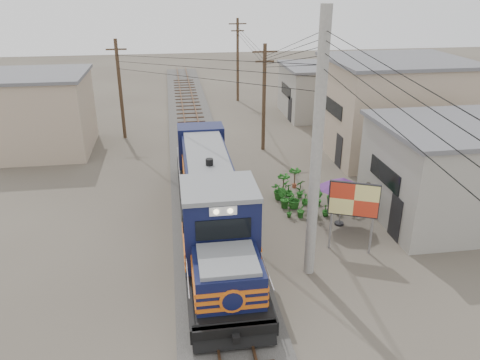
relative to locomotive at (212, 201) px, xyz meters
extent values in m
plane|color=#473F35|center=(0.00, -3.07, -1.65)|extent=(120.00, 120.00, 0.00)
cube|color=#595651|center=(0.00, 6.93, -1.57)|extent=(3.60, 70.00, 0.16)
cube|color=#51331E|center=(-0.54, 6.93, -1.39)|extent=(0.08, 70.00, 0.12)
cube|color=#51331E|center=(0.54, 6.93, -1.39)|extent=(0.08, 70.00, 0.12)
cube|color=black|center=(0.00, 0.05, -0.91)|extent=(2.74, 15.10, 0.52)
cube|color=black|center=(0.00, -4.67, -1.19)|extent=(2.08, 3.02, 0.61)
cube|color=black|center=(0.00, 4.77, -1.19)|extent=(2.08, 3.02, 0.61)
cube|color=#0F1439|center=(0.00, -5.80, -0.11)|extent=(2.24, 2.27, 1.42)
cube|color=#0F1439|center=(0.00, -3.44, 0.65)|extent=(2.68, 2.45, 2.93)
cube|color=slate|center=(0.00, -3.44, 2.16)|extent=(2.74, 2.58, 0.17)
cube|color=black|center=(0.00, -4.68, 1.17)|extent=(1.92, 0.06, 0.76)
cube|color=white|center=(0.00, -4.69, 1.88)|extent=(0.94, 0.06, 0.33)
cube|color=#0F1439|center=(0.00, 2.41, 0.27)|extent=(2.14, 9.25, 2.17)
cube|color=slate|center=(0.00, 2.41, 1.41)|extent=(1.92, 9.25, 0.17)
cube|color=orange|center=(0.00, 0.05, -0.39)|extent=(2.78, 15.10, 0.13)
cube|color=orange|center=(0.00, 0.05, -0.11)|extent=(2.78, 15.10, 0.13)
cube|color=orange|center=(0.00, 0.05, 0.18)|extent=(2.78, 15.10, 0.13)
cylinder|color=#9E9B93|center=(3.50, -3.57, 3.35)|extent=(0.40, 0.40, 10.00)
cylinder|color=#4C3826|center=(4.50, 10.93, 1.85)|extent=(0.24, 0.24, 7.00)
cube|color=#4C3826|center=(4.50, 10.93, 4.85)|extent=(1.60, 0.10, 0.10)
cube|color=#4C3826|center=(4.50, 10.93, 4.25)|extent=(1.20, 0.10, 0.10)
cylinder|color=#4C3826|center=(4.80, 24.93, 2.10)|extent=(0.24, 0.24, 7.50)
cube|color=#4C3826|center=(4.80, 24.93, 5.35)|extent=(1.60, 0.10, 0.10)
cube|color=#4C3826|center=(4.80, 24.93, 4.75)|extent=(1.20, 0.10, 0.10)
cylinder|color=#4C3826|center=(-5.00, 14.93, 1.85)|extent=(0.24, 0.24, 7.00)
cube|color=#4C3826|center=(-5.00, 14.93, 4.85)|extent=(1.60, 0.10, 0.10)
cube|color=#4C3826|center=(-5.00, 14.93, 4.25)|extent=(1.20, 0.10, 0.10)
cube|color=gray|center=(11.50, -0.07, 0.60)|extent=(7.00, 6.00, 4.50)
cube|color=slate|center=(11.50, -0.07, 2.95)|extent=(7.35, 6.30, 0.20)
cube|color=black|center=(7.98, -0.07, 0.82)|extent=(0.05, 3.00, 0.90)
cube|color=tan|center=(12.50, 8.93, 1.35)|extent=(8.00, 7.00, 6.00)
cube|color=slate|center=(12.50, 8.93, 4.45)|extent=(8.40, 7.35, 0.20)
cube|color=black|center=(8.48, 8.93, 1.65)|extent=(0.05, 3.50, 0.90)
cube|color=gray|center=(11.00, 18.93, 0.35)|extent=(6.00, 6.00, 4.00)
cube|color=slate|center=(11.00, 18.93, 2.45)|extent=(6.30, 6.30, 0.20)
cube|color=black|center=(7.98, 18.93, 0.55)|extent=(0.05, 3.00, 0.90)
cube|color=tan|center=(-10.00, 12.93, 0.85)|extent=(6.00, 6.00, 5.00)
cube|color=slate|center=(-10.00, 12.93, 3.45)|extent=(6.30, 6.30, 0.20)
cylinder|color=#99999E|center=(4.87, -1.98, -0.49)|extent=(0.10, 0.10, 2.33)
cylinder|color=#99999E|center=(6.40, -2.65, -0.49)|extent=(0.10, 0.10, 2.33)
cube|color=black|center=(5.64, -2.32, 0.77)|extent=(1.93, 0.93, 1.49)
cube|color=red|center=(5.64, -2.34, 0.77)|extent=(1.83, 0.86, 1.40)
cylinder|color=black|center=(6.02, -0.03, -1.60)|extent=(0.44, 0.44, 0.10)
cylinder|color=#99999E|center=(6.02, -0.03, -0.56)|extent=(0.05, 0.05, 2.19)
cone|color=#4E2163|center=(6.02, -0.03, 0.48)|extent=(2.47, 2.47, 0.55)
imported|color=black|center=(7.77, 1.14, -0.87)|extent=(0.63, 0.46, 1.57)
imported|color=#21631C|center=(3.88, 1.04, -1.25)|extent=(0.49, 0.40, 0.81)
imported|color=#21631C|center=(4.44, 0.94, -1.25)|extent=(0.55, 0.50, 0.81)
imported|color=#21631C|center=(5.04, 0.92, -1.20)|extent=(1.04, 1.07, 0.90)
imported|color=#21631C|center=(5.66, 0.91, -1.34)|extent=(0.37, 0.37, 0.62)
imported|color=#21631C|center=(6.27, 1.11, -1.25)|extent=(0.45, 0.51, 0.80)
imported|color=#21631C|center=(3.82, 2.08, -1.13)|extent=(0.68, 0.60, 1.05)
imported|color=#21631C|center=(4.36, 2.02, -1.15)|extent=(1.18, 1.13, 1.01)
imported|color=#21631C|center=(5.01, 2.26, -1.33)|extent=(0.41, 0.41, 0.64)
imported|color=#21631C|center=(5.66, 2.10, -1.16)|extent=(0.62, 0.61, 0.99)
imported|color=#21631C|center=(6.29, 2.17, -1.15)|extent=(0.70, 0.70, 1.00)
imported|color=#21631C|center=(3.86, 3.15, -1.14)|extent=(1.22, 1.22, 1.03)
imported|color=#21631C|center=(4.42, 3.39, -1.30)|extent=(0.53, 0.53, 0.70)
imported|color=#21631C|center=(4.97, 3.12, -1.13)|extent=(0.65, 0.56, 1.05)
camera|label=1|loc=(-1.52, -18.63, 9.05)|focal=35.00mm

